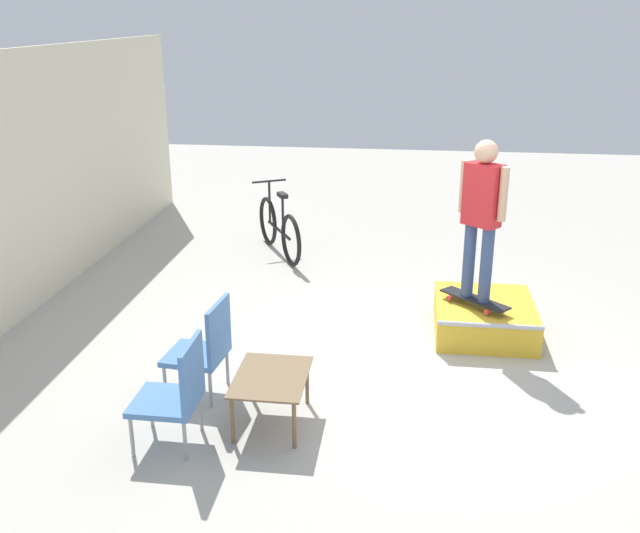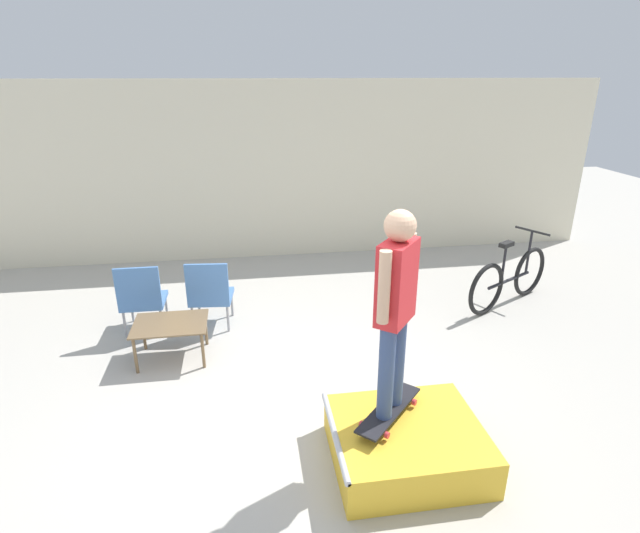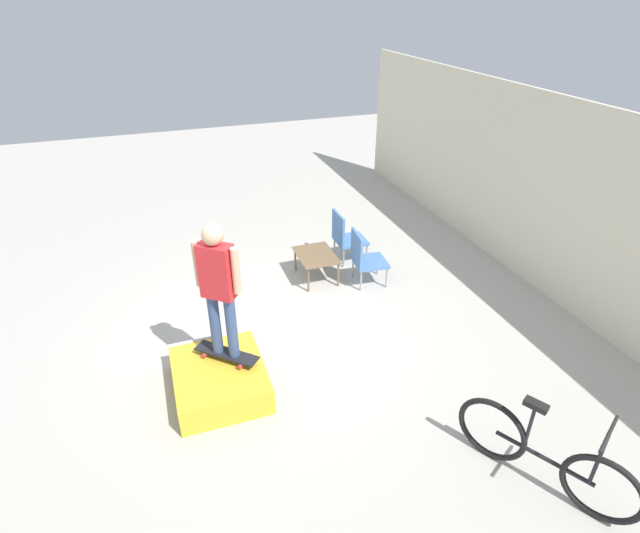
% 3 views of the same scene
% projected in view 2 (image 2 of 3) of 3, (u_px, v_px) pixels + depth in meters
% --- Properties ---
extents(ground_plane, '(24.00, 24.00, 0.00)m').
position_uv_depth(ground_plane, '(288.00, 415.00, 4.80)').
color(ground_plane, '#B7B2A8').
extents(house_wall_back, '(12.00, 0.06, 3.00)m').
position_uv_depth(house_wall_back, '(261.00, 172.00, 8.47)').
color(house_wall_back, beige).
rests_on(house_wall_back, ground_plane).
extents(skate_ramp_box, '(1.26, 1.07, 0.37)m').
position_uv_depth(skate_ramp_box, '(406.00, 443.00, 4.18)').
color(skate_ramp_box, gold).
rests_on(skate_ramp_box, ground_plane).
extents(skateboard_on_ramp, '(0.71, 0.74, 0.07)m').
position_uv_depth(skateboard_on_ramp, '(389.00, 410.00, 4.19)').
color(skateboard_on_ramp, black).
rests_on(skateboard_on_ramp, skate_ramp_box).
extents(person_skater, '(0.40, 0.46, 1.72)m').
position_uv_depth(person_skater, '(396.00, 299.00, 3.82)').
color(person_skater, '#384C7A').
rests_on(person_skater, skateboard_on_ramp).
extents(coffee_table, '(0.82, 0.61, 0.45)m').
position_uv_depth(coffee_table, '(171.00, 327.00, 5.63)').
color(coffee_table, brown).
rests_on(coffee_table, ground_plane).
extents(patio_chair_left, '(0.52, 0.52, 0.93)m').
position_uv_depth(patio_chair_left, '(142.00, 297.00, 6.17)').
color(patio_chair_left, '#99999E').
rests_on(patio_chair_left, ground_plane).
extents(patio_chair_right, '(0.57, 0.57, 0.93)m').
position_uv_depth(patio_chair_right, '(210.00, 292.00, 6.29)').
color(patio_chair_right, '#99999E').
rests_on(patio_chair_right, ground_plane).
extents(bicycle, '(1.59, 0.92, 1.02)m').
position_uv_depth(bicycle, '(509.00, 279.00, 6.98)').
color(bicycle, black).
rests_on(bicycle, ground_plane).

